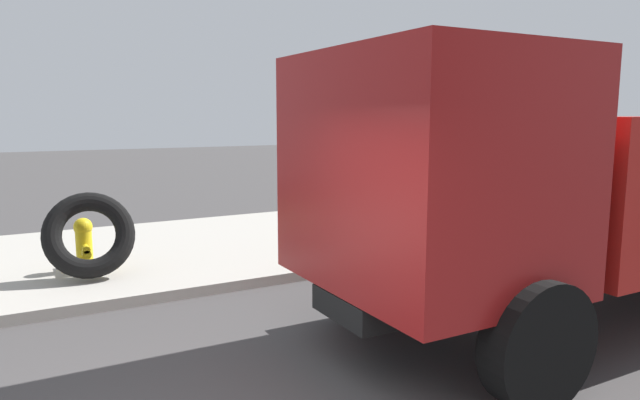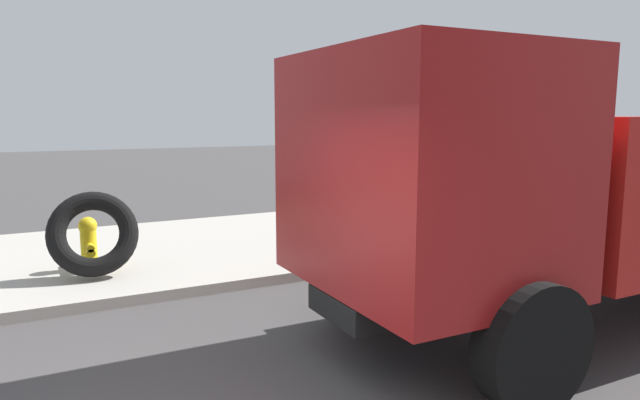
{
  "view_description": "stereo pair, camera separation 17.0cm",
  "coord_description": "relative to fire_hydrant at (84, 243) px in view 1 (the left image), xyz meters",
  "views": [
    {
      "loc": [
        -0.85,
        -3.19,
        2.41
      ],
      "look_at": [
        2.46,
        2.81,
        1.39
      ],
      "focal_mm": 31.84,
      "sensor_mm": 36.0,
      "label": 1
    },
    {
      "loc": [
        -0.7,
        -3.27,
        2.41
      ],
      "look_at": [
        2.46,
        2.81,
        1.39
      ],
      "focal_mm": 31.84,
      "sensor_mm": 36.0,
      "label": 2
    }
  ],
  "objects": [
    {
      "name": "sidewalk_curb",
      "position": [
        -0.05,
        0.89,
        -0.49
      ],
      "size": [
        36.0,
        5.0,
        0.15
      ],
      "primitive_type": "cube",
      "color": "#ADA89E",
      "rests_on": "ground"
    },
    {
      "name": "fire_hydrant",
      "position": [
        0.0,
        0.0,
        0.0
      ],
      "size": [
        0.27,
        0.6,
        0.78
      ],
      "color": "yellow",
      "rests_on": "sidewalk_curb"
    },
    {
      "name": "loose_tire",
      "position": [
        0.02,
        -0.47,
        0.2
      ],
      "size": [
        1.3,
        0.86,
        1.23
      ],
      "primitive_type": "torus",
      "rotation": [
        1.17,
        0.0,
        -0.11
      ],
      "color": "black",
      "rests_on": "sidewalk_curb"
    },
    {
      "name": "dump_truck_red",
      "position": [
        4.92,
        -4.56,
        1.05
      ],
      "size": [
        7.01,
        2.83,
        3.0
      ],
      "color": "red",
      "rests_on": "ground"
    }
  ]
}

